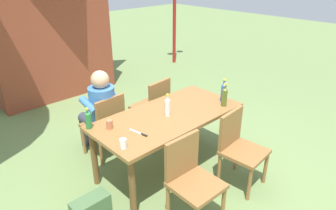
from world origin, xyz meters
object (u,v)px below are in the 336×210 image
(bottle_green, at_px, (88,120))
(brick_kiosk, at_px, (38,14))
(bottle_clear, at_px, (167,106))
(chair_near_right, at_px, (239,145))
(table_knife, at_px, (140,133))
(cup_white, at_px, (123,144))
(person_in_white_shirt, at_px, (100,109))
(bottle_olive, at_px, (225,96))
(cup_terracotta, at_px, (110,124))
(chair_far_left, at_px, (106,123))
(dining_table, at_px, (168,121))
(bottle_blue, at_px, (223,92))
(chair_near_left, at_px, (190,176))
(chair_far_right, at_px, (154,105))

(bottle_green, bearing_deg, brick_kiosk, 74.29)
(bottle_clear, distance_m, brick_kiosk, 3.65)
(chair_near_right, distance_m, table_knife, 1.12)
(cup_white, bearing_deg, person_in_white_shirt, 69.73)
(bottle_olive, relative_size, cup_terracotta, 3.04)
(chair_far_left, bearing_deg, cup_terracotta, -117.09)
(person_in_white_shirt, bearing_deg, dining_table, -64.49)
(bottle_olive, bearing_deg, chair_far_left, 135.57)
(cup_white, bearing_deg, table_knife, 21.12)
(person_in_white_shirt, distance_m, bottle_clear, 0.95)
(bottle_blue, bearing_deg, cup_terracotta, 164.42)
(person_in_white_shirt, relative_size, table_knife, 4.90)
(chair_near_left, height_order, chair_far_right, same)
(bottle_green, height_order, brick_kiosk, brick_kiosk)
(person_in_white_shirt, bearing_deg, chair_far_right, -7.66)
(bottle_olive, height_order, brick_kiosk, brick_kiosk)
(bottle_clear, bearing_deg, chair_far_left, 116.51)
(chair_near_left, bearing_deg, bottle_olive, 22.03)
(chair_near_right, relative_size, table_knife, 3.62)
(dining_table, xyz_separation_m, chair_far_left, (-0.39, 0.73, -0.17))
(chair_far_right, xyz_separation_m, person_in_white_shirt, (-0.81, 0.11, 0.17))
(dining_table, distance_m, cup_terracotta, 0.71)
(bottle_green, height_order, bottle_olive, bottle_olive)
(cup_terracotta, relative_size, brick_kiosk, 0.03)
(dining_table, xyz_separation_m, chair_near_left, (-0.40, -0.73, -0.17))
(bottle_blue, height_order, bottle_green, bottle_blue)
(dining_table, relative_size, chair_far_left, 2.04)
(chair_near_left, height_order, brick_kiosk, brick_kiosk)
(chair_near_right, distance_m, bottle_clear, 0.91)
(bottle_blue, bearing_deg, table_knife, 175.66)
(bottle_clear, distance_m, cup_terracotta, 0.68)
(bottle_blue, distance_m, brick_kiosk, 3.89)
(chair_near_right, relative_size, person_in_white_shirt, 0.74)
(chair_far_right, height_order, cup_terracotta, chair_far_right)
(person_in_white_shirt, distance_m, cup_white, 1.14)
(bottle_clear, height_order, cup_terracotta, bottle_clear)
(bottle_olive, height_order, cup_terracotta, bottle_olive)
(chair_far_left, height_order, brick_kiosk, brick_kiosk)
(bottle_blue, height_order, bottle_olive, bottle_blue)
(dining_table, bearing_deg, bottle_blue, -15.44)
(bottle_blue, distance_m, bottle_clear, 0.81)
(person_in_white_shirt, height_order, table_knife, person_in_white_shirt)
(bottle_green, bearing_deg, cup_white, -86.50)
(bottle_green, relative_size, bottle_olive, 0.80)
(chair_far_left, xyz_separation_m, brick_kiosk, (0.48, 2.85, 0.99))
(brick_kiosk, bearing_deg, bottle_olive, -81.56)
(person_in_white_shirt, distance_m, table_knife, 0.96)
(bottle_green, bearing_deg, dining_table, -22.69)
(chair_far_left, xyz_separation_m, bottle_clear, (0.37, -0.74, 0.37))
(bottle_clear, bearing_deg, bottle_blue, -13.96)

